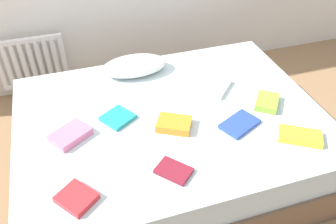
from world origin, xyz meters
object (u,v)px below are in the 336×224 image
Objects in this scene: bed at (170,142)px; textbook_red at (77,198)px; textbook_pink at (70,135)px; textbook_teal at (118,118)px; textbook_lime at (267,102)px; radiator at (32,62)px; pillow at (134,66)px; textbook_yellow at (300,136)px; textbook_white at (215,87)px; textbook_orange at (174,124)px; textbook_maroon at (174,171)px; textbook_blue at (239,124)px.

textbook_red reaches higher than bed.
textbook_pink is 1.24× the size of textbook_teal.
textbook_pink reaches higher than textbook_lime.
radiator reaches higher than textbook_pink.
radiator is 1.03m from pillow.
pillow reaches higher than textbook_red.
textbook_white is at bearing 145.44° from textbook_yellow.
pillow reaches higher than textbook_pink.
textbook_white is (-0.25, 0.28, -0.01)m from textbook_lime.
textbook_pink is at bearing 123.95° from textbook_lime.
textbook_orange is at bearing 82.50° from textbook_red.
textbook_yellow is 1.35× the size of textbook_maroon.
textbook_orange reaches higher than textbook_white.
textbook_lime is 1.36m from textbook_red.
bed is 10.36× the size of textbook_lime.
textbook_blue is at bearing 153.56° from textbook_lime.
pillow is (0.77, -0.65, 0.20)m from radiator.
textbook_orange is at bearing 139.44° from textbook_blue.
textbook_white reaches higher than textbook_maroon.
textbook_red reaches higher than textbook_maroon.
textbook_orange is (0.62, -0.10, 0.00)m from textbook_pink.
radiator reaches higher than textbook_blue.
textbook_pink is 1.37m from textbook_yellow.
textbook_white is at bearing 85.14° from textbook_red.
textbook_white is (-0.28, 0.63, -0.00)m from textbook_yellow.
textbook_lime is 0.81× the size of textbook_blue.
textbook_white is at bearing 62.78° from textbook_blue.
textbook_orange is at bearing -57.21° from radiator.
textbook_yellow is 0.69m from textbook_white.
textbook_red is at bearing 167.23° from textbook_white.
textbook_blue is at bearing -44.27° from textbook_pink.
bed is 8.36× the size of textbook_blue.
textbook_pink reaches higher than textbook_yellow.
textbook_pink is (-0.53, -0.58, -0.04)m from pillow.
textbook_orange reaches higher than textbook_maroon.
textbook_yellow is 1.40× the size of textbook_teal.
textbook_pink is (0.23, -1.23, 0.17)m from radiator.
textbook_red is at bearing -152.61° from textbook_teal.
bed is 8.39× the size of textbook_white.
textbook_white is 1.25m from textbook_red.
textbook_red is at bearing 169.02° from textbook_blue.
textbook_yellow is 0.36m from textbook_blue.
pillow is 2.02× the size of textbook_blue.
textbook_blue reaches higher than bed.
pillow is 2.73× the size of textbook_red.
textbook_orange is 0.87× the size of textbook_white.
pillow is 0.79m from textbook_pink.
textbook_orange reaches higher than bed.
textbook_white is (0.53, 0.65, 0.00)m from textbook_maroon.
radiator is 1.27m from textbook_teal.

